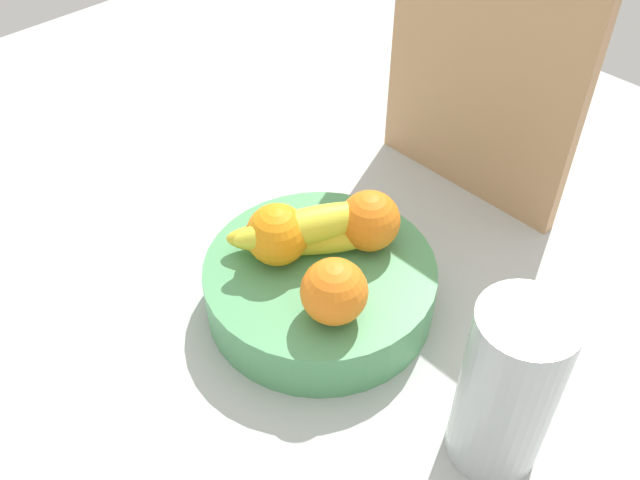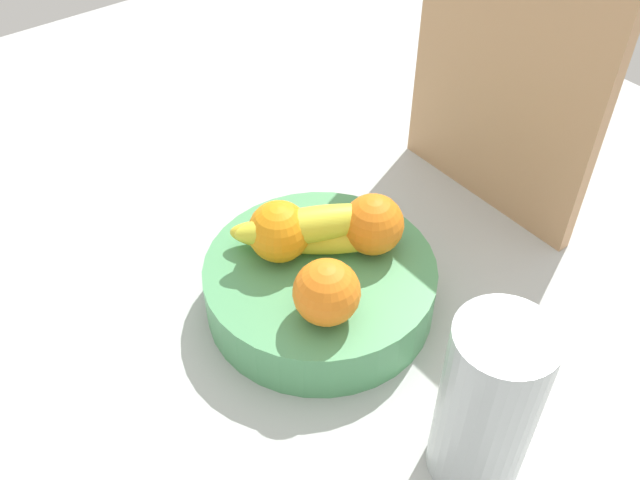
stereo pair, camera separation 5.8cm
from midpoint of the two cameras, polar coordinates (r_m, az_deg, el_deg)
The scene contains 8 objects.
ground_plane at distance 83.01cm, azimuth 3.78°, elevation -5.74°, with size 180.00×140.00×3.00cm, color #B3B7B4.
fruit_bowl at distance 79.09cm, azimuth 2.09°, elevation -3.84°, with size 26.07×26.07×6.24cm, color #519C63.
orange_front_left at distance 69.50cm, azimuth 2.93°, elevation -4.40°, with size 6.91×6.91×6.91cm, color orange.
orange_front_right at distance 76.89cm, azimuth 6.76°, elevation 1.01°, with size 6.91×6.91×6.91cm, color orange.
orange_center at distance 75.79cm, azimuth -1.21°, elevation 0.62°, with size 6.91×6.91×6.91cm, color orange.
banana_bunch at distance 76.46cm, azimuth 1.20°, elevation 0.72°, with size 14.44×17.05×6.20cm.
cutting_board at distance 89.40cm, azimuth 16.77°, elevation 12.60°, with size 28.00×1.80×36.00cm, color tan.
thermos_tumbler at distance 63.93cm, azimuth 16.17°, elevation -12.99°, with size 8.64×8.64×19.08cm, color #B5BEC1.
Camera 2 is at (41.45, -35.58, 60.96)cm, focal length 39.01 mm.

